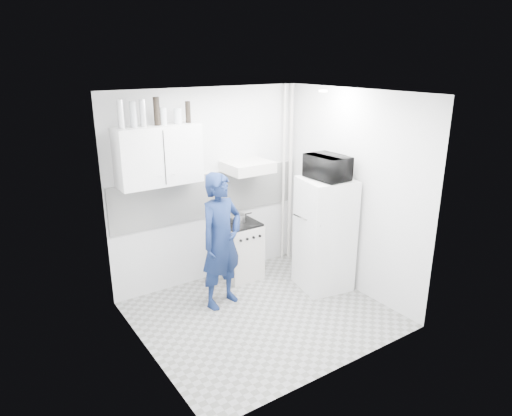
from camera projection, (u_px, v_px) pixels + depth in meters
floor at (262, 314)px, 5.50m from camera, size 2.80×2.80×0.00m
ceiling at (263, 93)px, 4.68m from camera, size 2.80×2.80×0.00m
wall_back at (209, 187)px, 6.07m from camera, size 2.80×0.00×2.80m
wall_left at (142, 239)px, 4.35m from camera, size 0.00×2.60×2.60m
wall_right at (353, 193)px, 5.83m from camera, size 0.00×2.60×2.60m
person at (221, 241)px, 5.50m from camera, size 0.69×0.54×1.69m
stove at (241, 251)px, 6.33m from camera, size 0.49×0.49×0.78m
fridge at (324, 234)px, 5.97m from camera, size 0.73×0.73×1.49m
stove_top at (240, 223)px, 6.21m from camera, size 0.47×0.47×0.03m
saucepan at (238, 218)px, 6.21m from camera, size 0.19×0.19×0.11m
microwave at (328, 167)px, 5.69m from camera, size 0.55×0.38×0.30m
bottle_a at (121, 114)px, 4.99m from camera, size 0.07×0.07×0.31m
bottle_b at (133, 114)px, 5.07m from camera, size 0.07×0.07×0.29m
bottle_c at (143, 113)px, 5.13m from camera, size 0.07×0.07×0.30m
bottle_d at (157, 111)px, 5.21m from camera, size 0.07×0.07×0.32m
canister_a at (163, 116)px, 5.27m from camera, size 0.08×0.08×0.20m
canister_b at (178, 116)px, 5.37m from camera, size 0.09×0.09×0.18m
bottle_e at (188, 112)px, 5.43m from camera, size 0.06×0.06×0.25m
upper_cabinet at (159, 155)px, 5.37m from camera, size 1.00×0.35×0.70m
range_hood at (248, 167)px, 6.03m from camera, size 0.60×0.50×0.14m
backsplash at (210, 195)px, 6.09m from camera, size 2.74×0.03×0.60m
pipe_a at (290, 175)px, 6.70m from camera, size 0.05×0.05×2.60m
pipe_b at (284, 176)px, 6.63m from camera, size 0.04×0.04×2.60m
ceiling_spot_fixture at (323, 91)px, 5.37m from camera, size 0.10×0.10×0.02m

